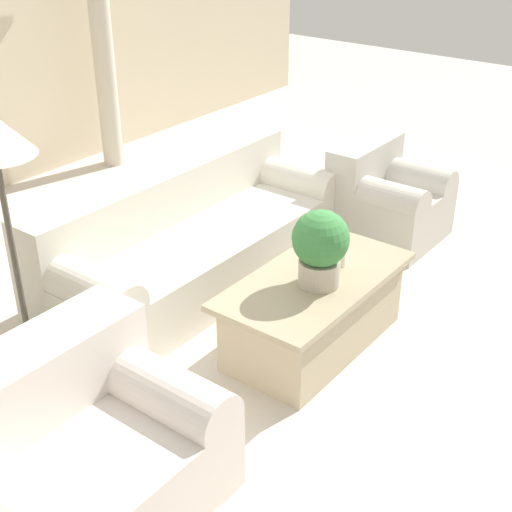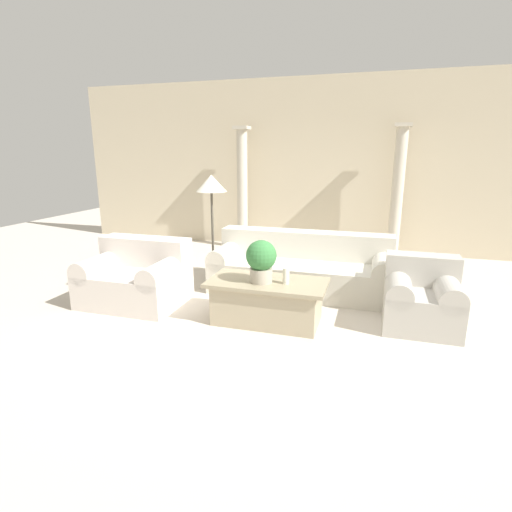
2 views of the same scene
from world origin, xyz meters
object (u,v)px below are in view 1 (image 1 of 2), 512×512
Objects in this scene: coffee_table at (314,311)px; loveseat at (70,453)px; potted_plant at (320,246)px; sofa_long at (190,238)px; armchair at (386,198)px.

loveseat is at bearing 175.35° from coffee_table.
potted_plant reaches higher than loveseat.
coffee_table is 0.50m from potted_plant.
potted_plant is at bearing -6.71° from loveseat.
sofa_long is 1.31m from potted_plant.
coffee_table is at bearing -98.28° from sofa_long.
potted_plant is (1.70, -0.20, 0.40)m from loveseat.
loveseat is at bearing -152.04° from sofa_long.
armchair is (1.69, 0.45, -0.40)m from potted_plant.
armchair reaches higher than coffee_table.
loveseat is 3.39m from armchair.
sofa_long is 2.02× the size of loveseat.
coffee_table is at bearing 45.78° from potted_plant.
coffee_table is (1.75, -0.14, -0.09)m from loveseat.
potted_plant reaches higher than coffee_table.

